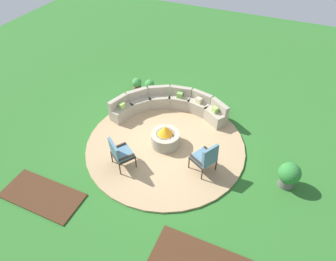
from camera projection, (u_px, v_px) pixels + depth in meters
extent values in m
plane|color=#2D6B28|center=(165.00, 145.00, 9.31)|extent=(24.00, 24.00, 0.00)
cylinder|color=tan|center=(165.00, 144.00, 9.29)|extent=(4.92, 4.92, 0.06)
cube|color=#472B19|center=(42.00, 195.00, 7.87)|extent=(2.18, 1.01, 0.04)
cylinder|color=#9E937F|center=(165.00, 139.00, 9.12)|extent=(0.89, 0.89, 0.43)
cylinder|color=black|center=(165.00, 134.00, 9.00)|extent=(0.58, 0.58, 0.06)
cone|color=orange|center=(165.00, 130.00, 8.89)|extent=(0.46, 0.46, 0.28)
cube|color=#9E937F|center=(215.00, 117.00, 9.91)|extent=(0.87, 0.79, 0.45)
cube|color=#9E937F|center=(220.00, 106.00, 9.72)|extent=(0.71, 0.55, 0.29)
cube|color=#9E937F|center=(199.00, 107.00, 10.30)|extent=(0.83, 0.60, 0.45)
cube|color=#9E937F|center=(202.00, 96.00, 10.14)|extent=(0.76, 0.32, 0.29)
cube|color=#9E937F|center=(180.00, 102.00, 10.53)|extent=(0.81, 0.56, 0.45)
cube|color=#9E937F|center=(181.00, 91.00, 10.39)|extent=(0.76, 0.27, 0.29)
cube|color=#9E937F|center=(159.00, 101.00, 10.57)|extent=(0.87, 0.77, 0.45)
cube|color=#9E937F|center=(159.00, 90.00, 10.43)|extent=(0.73, 0.51, 0.29)
cube|color=#9E937F|center=(140.00, 104.00, 10.41)|extent=(0.82, 0.86, 0.45)
cube|color=#9E937F|center=(137.00, 94.00, 10.26)|extent=(0.59, 0.68, 0.29)
cube|color=#9E937F|center=(122.00, 112.00, 10.08)|extent=(0.65, 0.85, 0.45)
cube|color=#9E937F|center=(118.00, 102.00, 9.90)|extent=(0.37, 0.76, 0.29)
cube|color=#93B756|center=(122.00, 106.00, 9.84)|extent=(0.20, 0.22, 0.18)
cube|color=#70A34C|center=(180.00, 95.00, 10.29)|extent=(0.20, 0.17, 0.19)
cube|color=#93B756|center=(215.00, 110.00, 9.68)|extent=(0.24, 0.23, 0.18)
cube|color=beige|center=(199.00, 100.00, 10.06)|extent=(0.22, 0.20, 0.18)
cylinder|color=#2D2319|center=(127.00, 151.00, 8.77)|extent=(0.04, 0.04, 0.38)
cylinder|color=#2D2319|center=(136.00, 162.00, 8.43)|extent=(0.04, 0.04, 0.38)
cylinder|color=#2D2319|center=(112.00, 157.00, 8.58)|extent=(0.04, 0.04, 0.38)
cylinder|color=#2D2319|center=(120.00, 170.00, 8.23)|extent=(0.04, 0.04, 0.38)
cube|color=#2D2319|center=(123.00, 155.00, 8.36)|extent=(0.78, 0.76, 0.05)
cube|color=slate|center=(123.00, 153.00, 8.31)|extent=(0.72, 0.70, 0.09)
cube|color=slate|center=(114.00, 150.00, 8.06)|extent=(0.52, 0.44, 0.63)
cube|color=#2D2319|center=(118.00, 146.00, 8.43)|extent=(0.29, 0.40, 0.04)
cube|color=#2D2319|center=(127.00, 157.00, 8.11)|extent=(0.29, 0.40, 0.04)
cylinder|color=#2D2319|center=(189.00, 163.00, 8.41)|extent=(0.04, 0.04, 0.38)
cylinder|color=#2D2319|center=(203.00, 154.00, 8.67)|extent=(0.04, 0.04, 0.38)
cylinder|color=#2D2319|center=(202.00, 175.00, 8.10)|extent=(0.04, 0.04, 0.38)
cylinder|color=#2D2319|center=(216.00, 165.00, 8.35)|extent=(0.04, 0.04, 0.38)
cube|color=#2D2319|center=(203.00, 159.00, 8.24)|extent=(0.78, 0.78, 0.05)
cube|color=slate|center=(203.00, 157.00, 8.19)|extent=(0.72, 0.72, 0.09)
cube|color=slate|center=(210.00, 156.00, 7.89)|extent=(0.35, 0.55, 0.60)
cube|color=#2D2319|center=(196.00, 160.00, 8.03)|extent=(0.45, 0.27, 0.04)
cube|color=#2D2319|center=(210.00, 151.00, 8.27)|extent=(0.45, 0.27, 0.04)
cylinder|color=brown|center=(137.00, 89.00, 11.47)|extent=(0.31, 0.31, 0.21)
sphere|color=#3D8E42|center=(137.00, 83.00, 11.29)|extent=(0.36, 0.36, 0.36)
sphere|color=#DB337A|center=(138.00, 81.00, 11.22)|extent=(0.14, 0.14, 0.14)
cylinder|color=brown|center=(150.00, 91.00, 11.33)|extent=(0.32, 0.32, 0.23)
sphere|color=#3D8E42|center=(150.00, 84.00, 11.13)|extent=(0.36, 0.36, 0.36)
cylinder|color=#605B56|center=(286.00, 182.00, 8.07)|extent=(0.40, 0.40, 0.27)
sphere|color=#2D7A33|center=(290.00, 173.00, 7.83)|extent=(0.59, 0.59, 0.59)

